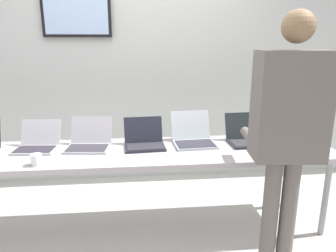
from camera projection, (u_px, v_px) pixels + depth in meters
ground at (145, 229)px, 2.82m from camera, size 8.00×8.00×0.04m
back_wall at (139, 76)px, 3.58m from camera, size 8.00×0.11×2.40m
workbench at (143, 155)px, 2.63m from camera, size 3.20×0.70×0.72m
equipment_box at (291, 124)px, 2.87m from camera, size 0.39×0.32×0.29m
laptop_station_1 at (37, 143)px, 2.64m from camera, size 0.35×0.34×0.22m
laptop_station_2 at (89, 141)px, 2.68m from camera, size 0.38×0.37×0.24m
laptop_station_3 at (144, 140)px, 2.70m from camera, size 0.35×0.33×0.23m
laptop_station_4 at (193, 137)px, 2.79m from camera, size 0.38×0.40×0.26m
laptop_station_5 at (245, 136)px, 2.80m from camera, size 0.32×0.34×0.25m
person at (288, 125)px, 2.01m from camera, size 0.48×0.62×1.79m
coffee_mug at (37, 160)px, 2.30m from camera, size 0.08×0.08×0.09m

